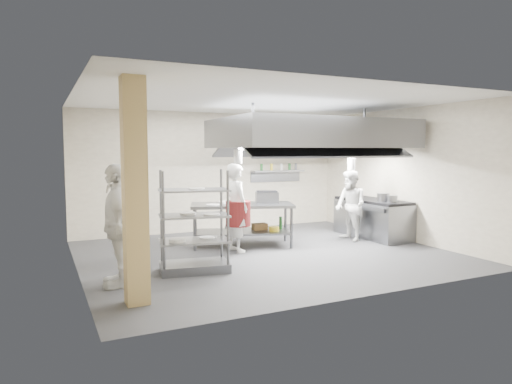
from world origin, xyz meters
name	(u,v)px	position (x,y,z in m)	size (l,w,h in m)	color
floor	(266,254)	(0.00, 0.00, 0.00)	(7.00, 7.00, 0.00)	#272729
ceiling	(266,101)	(0.00, 0.00, 3.00)	(7.00, 7.00, 0.00)	silver
wall_back	(213,172)	(0.00, 3.00, 1.50)	(7.00, 7.00, 0.00)	#A0957F
wall_left	(75,184)	(-3.50, 0.00, 1.50)	(6.00, 6.00, 0.00)	#A0957F
wall_right	(402,174)	(3.50, 0.00, 1.50)	(6.00, 6.00, 0.00)	#A0957F
column	(135,192)	(-2.90, -1.90, 1.50)	(0.30, 0.30, 3.00)	tan
exhaust_hood	(312,134)	(1.30, 0.40, 2.40)	(4.00, 2.50, 0.60)	slate
hood_strip_a	(275,149)	(0.40, 0.40, 2.08)	(1.60, 0.12, 0.04)	white
hood_strip_b	(346,149)	(2.20, 0.40, 2.08)	(1.60, 0.12, 0.04)	white
wall_shelf	(278,171)	(1.80, 2.84, 1.50)	(1.50, 0.28, 0.04)	slate
island	(242,225)	(-0.12, 0.91, 0.46)	(2.17, 0.91, 0.91)	gray
island_worktop	(242,205)	(-0.12, 0.91, 0.88)	(2.17, 0.91, 0.06)	slate
island_undershelf	(242,232)	(-0.12, 0.91, 0.30)	(2.00, 0.81, 0.04)	slate
pass_rack	(194,221)	(-1.70, -0.67, 0.86)	(1.15, 0.67, 1.72)	slate
cooking_range	(372,219)	(3.08, 0.50, 0.42)	(0.80, 2.00, 0.84)	slate
range_top	(373,201)	(3.08, 0.50, 0.87)	(0.78, 1.96, 0.06)	black
chef_head	(236,208)	(-0.46, 0.44, 0.90)	(0.66, 0.43, 1.80)	silver
chef_line	(351,206)	(2.32, 0.35, 0.80)	(0.78, 0.61, 1.61)	silver
chef_plating	(117,225)	(-3.00, -0.95, 0.93)	(1.09, 0.45, 1.86)	silver
griddle	(267,197)	(0.45, 0.86, 1.03)	(0.48, 0.38, 0.24)	slate
wicker_basket	(260,227)	(0.29, 0.89, 0.39)	(0.31, 0.22, 0.14)	olive
stockpot	(383,197)	(3.00, 0.05, 0.99)	(0.27, 0.27, 0.19)	slate
plate_stack	(194,239)	(-1.70, -0.67, 0.55)	(0.28, 0.28, 0.05)	white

